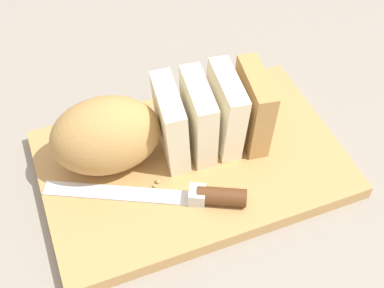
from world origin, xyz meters
name	(u,v)px	position (x,y,z in m)	size (l,w,h in m)	color
ground_plane	(192,169)	(0.00, 0.00, 0.00)	(3.00, 3.00, 0.00)	gray
cutting_board	(192,164)	(0.00, 0.00, 0.01)	(0.39, 0.25, 0.02)	tan
bread_loaf	(153,126)	(-0.04, 0.03, 0.07)	(0.28, 0.11, 0.10)	tan
bread_knife	(193,195)	(-0.02, -0.06, 0.03)	(0.24, 0.12, 0.02)	silver
crumb_near_knife	(158,181)	(-0.05, -0.02, 0.02)	(0.01, 0.01, 0.01)	tan
crumb_near_loaf	(137,136)	(-0.06, 0.06, 0.02)	(0.01, 0.01, 0.01)	tan
crumb_stray_left	(154,186)	(-0.06, -0.03, 0.02)	(0.00, 0.00, 0.00)	tan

